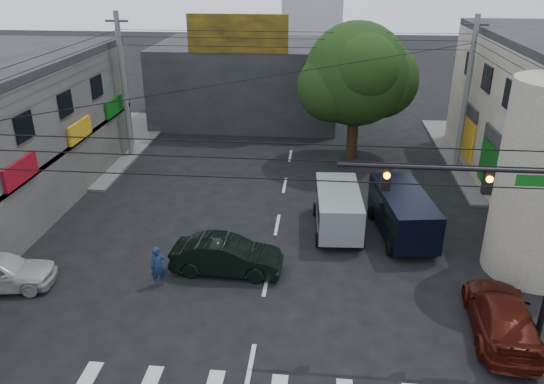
# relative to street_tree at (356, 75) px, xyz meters

# --- Properties ---
(ground) EXTENTS (160.00, 160.00, 0.00)m
(ground) POSITION_rel_street_tree_xyz_m (-4.00, -17.00, -5.47)
(ground) COLOR black
(ground) RESTS_ON ground
(sidewalk_far_left) EXTENTS (16.00, 16.00, 0.15)m
(sidewalk_far_left) POSITION_rel_street_tree_xyz_m (-22.00, 1.00, -5.40)
(sidewalk_far_left) COLOR #514F4C
(sidewalk_far_left) RESTS_ON ground
(building_far) EXTENTS (14.00, 10.00, 6.00)m
(building_far) POSITION_rel_street_tree_xyz_m (-8.00, 9.00, -2.47)
(building_far) COLOR #232326
(building_far) RESTS_ON ground
(billboard) EXTENTS (7.00, 0.30, 2.60)m
(billboard) POSITION_rel_street_tree_xyz_m (-8.00, 4.10, 1.83)
(billboard) COLOR olive
(billboard) RESTS_ON building_far
(street_tree) EXTENTS (6.40, 6.40, 8.70)m
(street_tree) POSITION_rel_street_tree_xyz_m (0.00, 0.00, 0.00)
(street_tree) COLOR black
(street_tree) RESTS_ON ground
(traffic_gantry) EXTENTS (7.10, 0.35, 7.20)m
(traffic_gantry) POSITION_rel_street_tree_xyz_m (3.82, -18.00, -0.64)
(traffic_gantry) COLOR black
(traffic_gantry) RESTS_ON ground
(utility_pole_far_left) EXTENTS (0.32, 0.32, 9.20)m
(utility_pole_far_left) POSITION_rel_street_tree_xyz_m (-14.50, -1.00, -0.87)
(utility_pole_far_left) COLOR #59595B
(utility_pole_far_left) RESTS_ON ground
(utility_pole_far_right) EXTENTS (0.32, 0.32, 9.20)m
(utility_pole_far_right) POSITION_rel_street_tree_xyz_m (6.50, -1.00, -0.87)
(utility_pole_far_right) COLOR #59595B
(utility_pole_far_right) RESTS_ON ground
(dark_sedan) EXTENTS (1.94, 4.69, 1.51)m
(dark_sedan) POSITION_rel_street_tree_xyz_m (-5.71, -14.43, -4.72)
(dark_sedan) COLOR black
(dark_sedan) RESTS_ON ground
(maroon_sedan) EXTENTS (2.88, 5.37, 1.46)m
(maroon_sedan) POSITION_rel_street_tree_xyz_m (4.44, -17.47, -4.74)
(maroon_sedan) COLOR #400F09
(maroon_sedan) RESTS_ON ground
(silver_minivan) EXTENTS (4.94, 2.49, 2.04)m
(silver_minivan) POSITION_rel_street_tree_xyz_m (-1.07, -10.23, -4.46)
(silver_minivan) COLOR #96999D
(silver_minivan) RESTS_ON ground
(navy_van) EXTENTS (5.94, 3.60, 2.14)m
(navy_van) POSITION_rel_street_tree_xyz_m (1.91, -10.46, -4.40)
(navy_van) COLOR black
(navy_van) RESTS_ON ground
(traffic_officer) EXTENTS (0.93, 0.89, 1.67)m
(traffic_officer) POSITION_rel_street_tree_xyz_m (-8.25, -15.67, -4.64)
(traffic_officer) COLOR #142347
(traffic_officer) RESTS_ON ground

